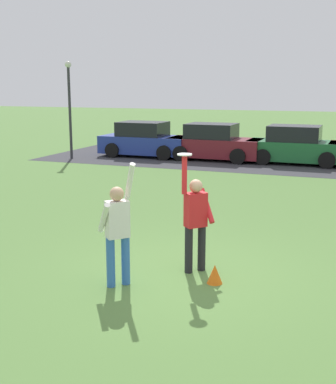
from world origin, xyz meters
name	(u,v)px	position (x,y,z in m)	size (l,w,h in m)	color
ground_plane	(188,274)	(0.00, 0.00, 0.00)	(120.00, 120.00, 0.00)	#567F3D
person_catcher	(196,217)	(0.08, 0.18, 0.98)	(0.55, 0.57, 2.08)	black
person_defender	(117,228)	(-0.90, -0.88, 0.98)	(0.65, 0.66, 2.05)	#3366B7
frisbee_disc	(185,154)	(-0.07, 0.01, 2.09)	(0.25, 0.25, 0.02)	white
parked_car_blue	(145,141)	(-6.66, 13.59, 0.73)	(4.12, 2.07, 1.59)	#233893
parked_car_maroon	(214,143)	(-3.38, 13.64, 0.73)	(4.12, 2.07, 1.59)	maroon
parked_car_green	(297,146)	(0.17, 13.78, 0.73)	(4.12, 2.07, 1.59)	#1E6633
parking_strip	(297,164)	(0.22, 13.76, 0.00)	(22.45, 6.40, 0.01)	#38383D
lamppost_by_lot	(69,100)	(-9.48, 11.76, 2.59)	(0.28, 0.28, 4.26)	#2D2D33
field_cone_orange	(215,274)	(0.56, -0.24, 0.16)	(0.26, 0.26, 0.32)	orange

